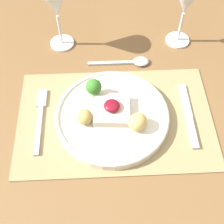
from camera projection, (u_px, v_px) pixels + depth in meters
name	position (u px, v px, depth m)	size (l,w,h in m)	color
ground_plane	(114.00, 212.00, 1.38)	(8.00, 8.00, 0.00)	gray
dining_table	(115.00, 137.00, 0.83)	(1.36, 1.06, 0.75)	brown
placemat	(115.00, 119.00, 0.76)	(0.47, 0.30, 0.00)	#9E895B
dinner_plate	(112.00, 113.00, 0.75)	(0.28, 0.28, 0.07)	silver
fork	(40.00, 115.00, 0.76)	(0.02, 0.19, 0.01)	#B2B2B7
knife	(189.00, 119.00, 0.75)	(0.02, 0.19, 0.01)	#B2B2B7
spoon	(132.00, 62.00, 0.86)	(0.17, 0.04, 0.01)	#B2B2B7
wine_glass_near	(186.00, 1.00, 0.81)	(0.08, 0.08, 0.19)	white
wine_glass_far	(55.00, 4.00, 0.80)	(0.08, 0.08, 0.19)	white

